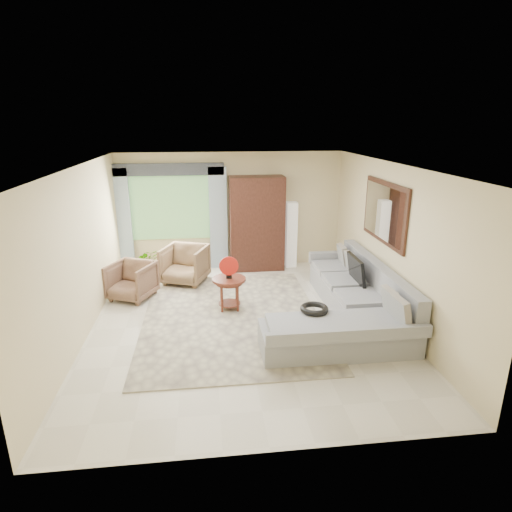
{
  "coord_description": "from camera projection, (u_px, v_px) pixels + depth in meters",
  "views": [
    {
      "loc": [
        -0.57,
        -6.53,
        3.26
      ],
      "look_at": [
        0.25,
        0.35,
        1.05
      ],
      "focal_mm": 30.0,
      "sensor_mm": 36.0,
      "label": 1
    }
  ],
  "objects": [
    {
      "name": "ground",
      "position": [
        244.0,
        322.0,
        7.23
      ],
      "size": [
        6.0,
        6.0,
        0.0
      ],
      "primitive_type": "plane",
      "color": "silver",
      "rests_on": "ground"
    },
    {
      "name": "area_rug",
      "position": [
        232.0,
        317.0,
        7.39
      ],
      "size": [
        3.0,
        4.0,
        0.02
      ],
      "primitive_type": "cube",
      "rotation": [
        0.0,
        0.0,
        -0.0
      ],
      "color": "#BFB897",
      "rests_on": "ground"
    },
    {
      "name": "garden_hose",
      "position": [
        314.0,
        309.0,
        6.44
      ],
      "size": [
        0.43,
        0.43,
        0.09
      ],
      "primitive_type": "torus",
      "color": "black",
      "rests_on": "sectional_sofa"
    },
    {
      "name": "red_disc",
      "position": [
        229.0,
        266.0,
        7.46
      ],
      "size": [
        0.34,
        0.04,
        0.34
      ],
      "primitive_type": "cylinder",
      "rotation": [
        1.57,
        0.0,
        -0.03
      ],
      "color": "red",
      "rests_on": "coffee_table"
    },
    {
      "name": "armoire",
      "position": [
        257.0,
        224.0,
        9.55
      ],
      "size": [
        1.2,
        0.55,
        2.1
      ],
      "primitive_type": "cube",
      "color": "black",
      "rests_on": "ground"
    },
    {
      "name": "potted_plant",
      "position": [
        147.0,
        262.0,
        9.4
      ],
      "size": [
        0.61,
        0.57,
        0.57
      ],
      "primitive_type": "imported",
      "rotation": [
        0.0,
        0.0,
        0.29
      ],
      "color": "#999999",
      "rests_on": "ground"
    },
    {
      "name": "tv_screen",
      "position": [
        356.0,
        270.0,
        7.6
      ],
      "size": [
        0.14,
        0.74,
        0.48
      ],
      "primitive_type": "cube",
      "rotation": [
        0.0,
        -0.17,
        0.0
      ],
      "color": "black",
      "rests_on": "sectional_sofa"
    },
    {
      "name": "floor_lamp",
      "position": [
        291.0,
        235.0,
        9.78
      ],
      "size": [
        0.24,
        0.24,
        1.5
      ],
      "primitive_type": "cube",
      "color": "silver",
      "rests_on": "ground"
    },
    {
      "name": "wall_mirror",
      "position": [
        384.0,
        212.0,
        7.31
      ],
      "size": [
        0.05,
        1.7,
        1.05
      ],
      "color": "black",
      "rests_on": "wall_right"
    },
    {
      "name": "curtain_left",
      "position": [
        122.0,
        221.0,
        9.33
      ],
      "size": [
        0.4,
        0.08,
        2.3
      ],
      "primitive_type": "cube",
      "color": "#9EB7CC",
      "rests_on": "ground"
    },
    {
      "name": "sectional_sofa",
      "position": [
        350.0,
        306.0,
        7.18
      ],
      "size": [
        2.3,
        3.46,
        0.9
      ],
      "color": "gray",
      "rests_on": "ground"
    },
    {
      "name": "coffee_table",
      "position": [
        229.0,
        293.0,
        7.62
      ],
      "size": [
        0.6,
        0.6,
        0.6
      ],
      "rotation": [
        0.0,
        0.0,
        0.23
      ],
      "color": "#471C13",
      "rests_on": "ground"
    },
    {
      "name": "armchair_right",
      "position": [
        185.0,
        264.0,
        8.88
      ],
      "size": [
        1.09,
        1.1,
        0.78
      ],
      "primitive_type": "imported",
      "rotation": [
        0.0,
        0.0,
        -0.36
      ],
      "color": "olive",
      "rests_on": "ground"
    },
    {
      "name": "curtain_right",
      "position": [
        218.0,
        219.0,
        9.57
      ],
      "size": [
        0.4,
        0.08,
        2.3
      ],
      "primitive_type": "cube",
      "color": "#9EB7CC",
      "rests_on": "ground"
    },
    {
      "name": "window",
      "position": [
        170.0,
        208.0,
        9.46
      ],
      "size": [
        1.8,
        0.04,
        1.4
      ],
      "primitive_type": "cube",
      "color": "#669E59",
      "rests_on": "wall_back"
    },
    {
      "name": "valance",
      "position": [
        168.0,
        169.0,
        9.14
      ],
      "size": [
        2.4,
        0.12,
        0.26
      ],
      "primitive_type": "cube",
      "color": "#1E232D",
      "rests_on": "wall_back"
    },
    {
      "name": "armchair_left",
      "position": [
        132.0,
        281.0,
        8.1
      ],
      "size": [
        1.01,
        1.02,
        0.7
      ],
      "primitive_type": "imported",
      "rotation": [
        0.0,
        0.0,
        -0.43
      ],
      "color": "#826047",
      "rests_on": "ground"
    }
  ]
}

